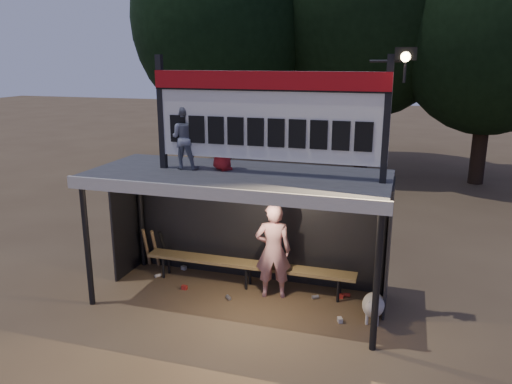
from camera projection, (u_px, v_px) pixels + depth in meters
ground at (239, 299)px, 8.89m from camera, size 80.00×80.00×0.00m
player at (273, 251)px, 8.80m from camera, size 0.72×0.56×1.75m
child_a at (184, 138)px, 8.46m from camera, size 0.56×0.46×1.07m
child_b at (222, 141)px, 8.39m from camera, size 0.57×0.56×0.99m
dugout_shelter at (242, 196)px, 8.63m from camera, size 5.10×2.08×2.32m
scoreboard_assembly at (270, 113)px, 7.86m from camera, size 4.10×0.27×1.99m
bench at (248, 265)px, 9.28m from camera, size 4.00×0.35×0.48m
tree_left at (222, 19)px, 17.82m from camera, size 6.46×6.46×9.27m
tree_right at (494, 25)px, 15.82m from camera, size 6.08×6.08×8.72m
dog at (373, 305)px, 8.10m from camera, size 0.36×0.81×0.49m
bats at (155, 248)px, 10.12m from camera, size 0.48×0.33×0.84m
litter at (258, 291)px, 9.12m from camera, size 3.78×1.27×0.08m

